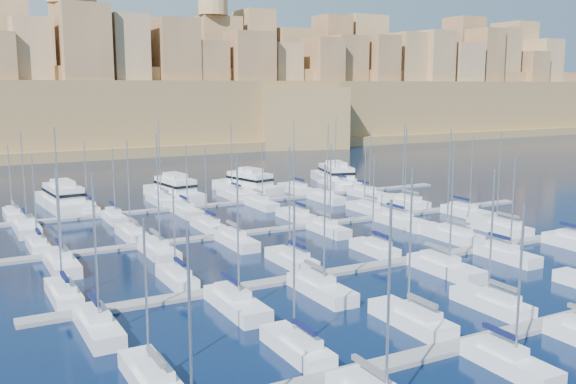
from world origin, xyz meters
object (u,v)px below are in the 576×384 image
motor_yacht_b (174,190)px  motor_yacht_c (248,184)px  sailboat_2 (412,319)px  sailboat_0 (151,378)px  motor_yacht_d (335,176)px  motor_yacht_a (63,199)px

motor_yacht_b → motor_yacht_c: same height
sailboat_2 → motor_yacht_b: bearing=88.4°
sailboat_0 → motor_yacht_b: bearing=70.3°
motor_yacht_c → motor_yacht_b: bearing=-179.6°
sailboat_2 → motor_yacht_d: bearing=62.1°
motor_yacht_c → motor_yacht_d: 20.73m
sailboat_0 → motor_yacht_c: size_ratio=0.71×
sailboat_0 → motor_yacht_a: 71.22m
motor_yacht_a → sailboat_2: bearing=-76.2°
motor_yacht_d → sailboat_2: bearing=-117.9°
motor_yacht_b → motor_yacht_c: (14.91, 0.10, -0.00)m
sailboat_0 → motor_yacht_c: bearing=60.3°
motor_yacht_a → motor_yacht_b: same height
motor_yacht_a → motor_yacht_b: size_ratio=1.09×
sailboat_0 → motor_yacht_d: 93.79m
motor_yacht_b → motor_yacht_c: 14.91m
sailboat_2 → motor_yacht_a: sailboat_2 is taller
sailboat_0 → motor_yacht_a: (5.79, 70.98, 1.00)m
sailboat_2 → motor_yacht_b: 69.94m
sailboat_2 → motor_yacht_c: size_ratio=0.82×
sailboat_0 → motor_yacht_d: (60.79, 71.41, 1.00)m
motor_yacht_b → motor_yacht_c: bearing=0.4°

